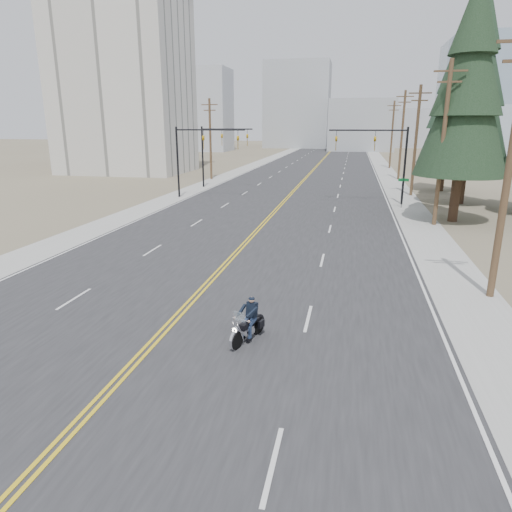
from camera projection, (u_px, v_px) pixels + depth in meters
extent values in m
plane|color=#776D56|center=(142.00, 356.00, 14.74)|extent=(400.00, 400.00, 0.00)
cube|color=#303033|center=(316.00, 167.00, 80.57)|extent=(20.00, 200.00, 0.01)
cube|color=#A5A5A0|center=(253.00, 166.00, 82.83)|extent=(3.00, 200.00, 0.01)
cube|color=#A5A5A0|center=(383.00, 168.00, 78.30)|extent=(3.00, 200.00, 0.01)
cylinder|color=black|center=(178.00, 163.00, 46.03)|extent=(0.20, 0.20, 7.00)
cylinder|color=black|center=(210.00, 130.00, 44.45)|extent=(7.00, 0.14, 0.14)
imported|color=#BF8C0C|center=(203.00, 137.00, 44.77)|extent=(0.21, 0.26, 1.30)
imported|color=#BF8C0C|center=(238.00, 137.00, 44.08)|extent=(0.21, 0.26, 1.30)
cylinder|color=black|center=(405.00, 166.00, 41.70)|extent=(0.20, 0.20, 7.00)
cylinder|color=black|center=(368.00, 130.00, 41.50)|extent=(7.00, 0.14, 0.14)
imported|color=#BF8C0C|center=(375.00, 138.00, 41.54)|extent=(0.21, 0.26, 1.30)
imported|color=#BF8C0C|center=(336.00, 137.00, 42.23)|extent=(0.21, 0.26, 1.30)
cylinder|color=black|center=(203.00, 157.00, 53.55)|extent=(0.20, 0.20, 7.00)
cylinder|color=black|center=(227.00, 129.00, 52.07)|extent=(6.00, 0.14, 0.14)
imported|color=#BF8C0C|center=(222.00, 135.00, 52.37)|extent=(0.21, 0.26, 1.30)
imported|color=#BF8C0C|center=(247.00, 135.00, 51.78)|extent=(0.21, 0.26, 1.30)
cylinder|color=black|center=(402.00, 194.00, 40.46)|extent=(0.06, 0.06, 2.60)
cube|color=#0C5926|center=(404.00, 180.00, 40.13)|extent=(0.90, 0.03, 0.25)
cylinder|color=brown|center=(509.00, 168.00, 18.28)|extent=(0.30, 0.30, 11.00)
cylinder|color=brown|center=(442.00, 146.00, 32.31)|extent=(0.30, 0.30, 11.50)
cube|color=brown|center=(451.00, 71.00, 30.94)|extent=(2.20, 0.12, 0.12)
cube|color=brown|center=(450.00, 82.00, 31.13)|extent=(1.60, 0.12, 0.12)
cylinder|color=brown|center=(416.00, 142.00, 46.49)|extent=(0.30, 0.30, 11.00)
cube|color=brown|center=(420.00, 93.00, 45.18)|extent=(2.20, 0.12, 0.12)
cube|color=brown|center=(420.00, 100.00, 45.38)|extent=(1.60, 0.12, 0.12)
cylinder|color=brown|center=(402.00, 136.00, 60.52)|extent=(0.30, 0.30, 11.50)
cube|color=brown|center=(405.00, 96.00, 59.15)|extent=(2.20, 0.12, 0.12)
cube|color=brown|center=(405.00, 102.00, 59.35)|extent=(1.60, 0.12, 0.12)
cylinder|color=brown|center=(392.00, 135.00, 76.58)|extent=(0.30, 0.30, 11.00)
cube|color=brown|center=(394.00, 106.00, 75.28)|extent=(2.20, 0.12, 0.12)
cube|color=brown|center=(394.00, 110.00, 75.47)|extent=(1.60, 0.12, 0.12)
cylinder|color=brown|center=(210.00, 140.00, 60.88)|extent=(0.30, 0.30, 10.50)
cube|color=brown|center=(209.00, 105.00, 59.65)|extent=(2.20, 0.12, 0.12)
cube|color=brown|center=(210.00, 110.00, 59.84)|extent=(1.60, 0.12, 0.12)
cube|color=silver|center=(123.00, 70.00, 67.81)|extent=(18.00, 14.00, 30.00)
cube|color=#B7BCC6|center=(204.00, 110.00, 126.72)|extent=(14.00, 12.00, 22.00)
cube|color=#ADB2B7|center=(361.00, 125.00, 128.77)|extent=(18.00, 14.00, 14.00)
cube|color=#B7BCC6|center=(501.00, 117.00, 107.81)|extent=(16.00, 12.00, 18.00)
cube|color=#ADB2B7|center=(298.00, 106.00, 145.15)|extent=(20.00, 15.00, 26.00)
cube|color=#B7BCC6|center=(413.00, 128.00, 149.21)|extent=(14.00, 14.00, 12.00)
cube|color=#ADB2B7|center=(174.00, 122.00, 144.62)|extent=(12.00, 12.00, 16.00)
cylinder|color=#382619|center=(455.00, 199.00, 34.75)|extent=(0.68, 0.68, 3.50)
cone|color=black|center=(467.00, 102.00, 32.81)|extent=(6.62, 6.62, 10.51)
cone|color=black|center=(472.00, 57.00, 31.98)|extent=(4.96, 4.96, 7.88)
cone|color=black|center=(478.00, 10.00, 31.16)|extent=(3.31, 3.31, 5.60)
cylinder|color=#382619|center=(462.00, 183.00, 42.56)|extent=(0.69, 0.69, 3.93)
cone|color=black|center=(473.00, 94.00, 40.38)|extent=(7.08, 7.08, 11.80)
cone|color=black|center=(478.00, 53.00, 39.45)|extent=(5.31, 5.31, 8.85)
cone|color=black|center=(483.00, 10.00, 38.52)|extent=(3.54, 3.54, 6.29)
cylinder|color=#382619|center=(441.00, 177.00, 51.04)|extent=(0.71, 0.71, 3.05)
cone|color=#18301D|center=(448.00, 120.00, 49.34)|extent=(5.70, 5.70, 9.16)
cone|color=#18301D|center=(451.00, 95.00, 48.62)|extent=(4.27, 4.27, 6.87)
cone|color=#18301D|center=(453.00, 69.00, 47.90)|extent=(2.85, 2.85, 4.88)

